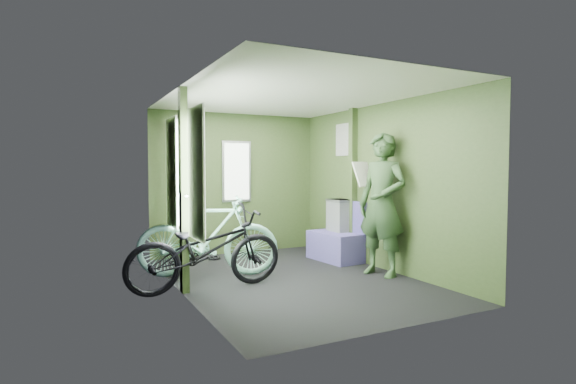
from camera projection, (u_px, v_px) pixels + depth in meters
name	position (u px, v px, depth m)	size (l,w,h in m)	color
room	(288.00, 166.00, 5.63)	(4.00, 4.02, 2.31)	black
bicycle_black	(207.00, 291.00, 5.13)	(0.64, 1.83, 0.96)	black
bicycle_mint	(208.00, 277.00, 5.76)	(0.51, 1.80, 1.08)	#7FC4B0
passenger	(382.00, 204.00, 5.85)	(0.64, 0.80, 1.87)	#2D4827
waste_box	(340.00, 229.00, 6.95)	(0.27, 0.38, 0.93)	slate
bench_seat	(336.00, 243.00, 6.84)	(0.56, 0.90, 0.91)	navy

